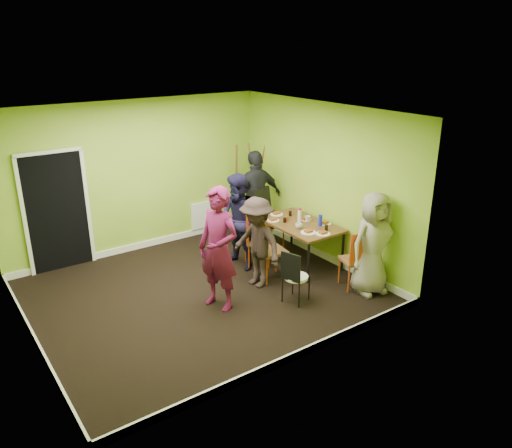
{
  "coord_description": "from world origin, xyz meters",
  "views": [
    {
      "loc": [
        -3.36,
        -6.25,
        3.78
      ],
      "look_at": [
        1.07,
        0.0,
        0.93
      ],
      "focal_mm": 35.0,
      "sensor_mm": 36.0,
      "label": 1
    }
  ],
  "objects_px": {
    "chair_left_far": "(252,236)",
    "thermos": "(299,216)",
    "person_standing": "(219,249)",
    "dining_table": "(300,226)",
    "person_back_end": "(256,198)",
    "chair_bentwood": "(294,274)",
    "person_left_far": "(239,222)",
    "orange_bottle": "(287,218)",
    "chair_back_end": "(262,206)",
    "person_front_end": "(373,244)",
    "chair_left_near": "(267,246)",
    "blue_bottle": "(320,220)",
    "easel": "(249,188)",
    "person_left_near": "(257,242)",
    "chair_front_end": "(358,257)"
  },
  "relations": [
    {
      "from": "orange_bottle",
      "to": "person_back_end",
      "type": "bearing_deg",
      "value": 88.9
    },
    {
      "from": "thermos",
      "to": "person_back_end",
      "type": "bearing_deg",
      "value": 94.92
    },
    {
      "from": "thermos",
      "to": "person_left_near",
      "type": "xyz_separation_m",
      "value": [
        -1.14,
        -0.32,
        -0.12
      ]
    },
    {
      "from": "chair_front_end",
      "to": "person_standing",
      "type": "xyz_separation_m",
      "value": [
        -2.07,
        0.79,
        0.37
      ]
    },
    {
      "from": "blue_bottle",
      "to": "person_back_end",
      "type": "bearing_deg",
      "value": 100.39
    },
    {
      "from": "orange_bottle",
      "to": "dining_table",
      "type": "bearing_deg",
      "value": -67.03
    },
    {
      "from": "chair_left_near",
      "to": "person_left_far",
      "type": "bearing_deg",
      "value": -162.21
    },
    {
      "from": "orange_bottle",
      "to": "chair_left_near",
      "type": "bearing_deg",
      "value": -150.38
    },
    {
      "from": "orange_bottle",
      "to": "person_left_near",
      "type": "height_order",
      "value": "person_left_near"
    },
    {
      "from": "chair_front_end",
      "to": "person_back_end",
      "type": "bearing_deg",
      "value": 113.33
    },
    {
      "from": "dining_table",
      "to": "chair_left_near",
      "type": "xyz_separation_m",
      "value": [
        -0.88,
        -0.21,
        -0.1
      ]
    },
    {
      "from": "chair_left_far",
      "to": "blue_bottle",
      "type": "distance_m",
      "value": 1.2
    },
    {
      "from": "person_left_far",
      "to": "orange_bottle",
      "type": "bearing_deg",
      "value": 66.39
    },
    {
      "from": "chair_left_far",
      "to": "person_left_far",
      "type": "height_order",
      "value": "person_left_far"
    },
    {
      "from": "chair_left_far",
      "to": "person_front_end",
      "type": "height_order",
      "value": "person_front_end"
    },
    {
      "from": "chair_front_end",
      "to": "chair_left_near",
      "type": "bearing_deg",
      "value": 150.74
    },
    {
      "from": "dining_table",
      "to": "person_back_end",
      "type": "bearing_deg",
      "value": 93.84
    },
    {
      "from": "chair_front_end",
      "to": "thermos",
      "type": "distance_m",
      "value": 1.38
    },
    {
      "from": "dining_table",
      "to": "easel",
      "type": "relative_size",
      "value": 0.79
    },
    {
      "from": "chair_left_near",
      "to": "thermos",
      "type": "distance_m",
      "value": 0.97
    },
    {
      "from": "chair_left_far",
      "to": "person_front_end",
      "type": "distance_m",
      "value": 2.12
    },
    {
      "from": "easel",
      "to": "person_back_end",
      "type": "bearing_deg",
      "value": -112.0
    },
    {
      "from": "orange_bottle",
      "to": "person_standing",
      "type": "height_order",
      "value": "person_standing"
    },
    {
      "from": "chair_front_end",
      "to": "easel",
      "type": "height_order",
      "value": "easel"
    },
    {
      "from": "blue_bottle",
      "to": "person_left_far",
      "type": "height_order",
      "value": "person_left_far"
    },
    {
      "from": "dining_table",
      "to": "chair_left_far",
      "type": "bearing_deg",
      "value": 153.27
    },
    {
      "from": "chair_left_far",
      "to": "chair_back_end",
      "type": "xyz_separation_m",
      "value": [
        0.69,
        0.66,
        0.24
      ]
    },
    {
      "from": "chair_left_near",
      "to": "person_back_end",
      "type": "distance_m",
      "value": 1.65
    },
    {
      "from": "easel",
      "to": "person_left_near",
      "type": "height_order",
      "value": "easel"
    },
    {
      "from": "chair_back_end",
      "to": "blue_bottle",
      "type": "bearing_deg",
      "value": 85.05
    },
    {
      "from": "chair_left_far",
      "to": "person_back_end",
      "type": "height_order",
      "value": "person_back_end"
    },
    {
      "from": "chair_back_end",
      "to": "person_left_far",
      "type": "bearing_deg",
      "value": 16.84
    },
    {
      "from": "chair_bentwood",
      "to": "person_back_end",
      "type": "xyz_separation_m",
      "value": [
        0.93,
        2.28,
        0.45
      ]
    },
    {
      "from": "orange_bottle",
      "to": "person_front_end",
      "type": "relative_size",
      "value": 0.05
    },
    {
      "from": "chair_left_far",
      "to": "person_back_end",
      "type": "distance_m",
      "value": 1.13
    },
    {
      "from": "dining_table",
      "to": "thermos",
      "type": "height_order",
      "value": "thermos"
    },
    {
      "from": "thermos",
      "to": "person_back_end",
      "type": "xyz_separation_m",
      "value": [
        -0.1,
        1.17,
        0.05
      ]
    },
    {
      "from": "chair_back_end",
      "to": "chair_front_end",
      "type": "height_order",
      "value": "chair_back_end"
    },
    {
      "from": "chair_left_far",
      "to": "orange_bottle",
      "type": "relative_size",
      "value": 12.15
    },
    {
      "from": "person_left_far",
      "to": "person_left_near",
      "type": "height_order",
      "value": "person_left_far"
    },
    {
      "from": "dining_table",
      "to": "person_standing",
      "type": "distance_m",
      "value": 2.05
    },
    {
      "from": "chair_front_end",
      "to": "chair_bentwood",
      "type": "bearing_deg",
      "value": -172.48
    },
    {
      "from": "chair_bentwood",
      "to": "person_standing",
      "type": "xyz_separation_m",
      "value": [
        -0.97,
        0.56,
        0.46
      ]
    },
    {
      "from": "chair_left_far",
      "to": "orange_bottle",
      "type": "distance_m",
      "value": 0.71
    },
    {
      "from": "person_left_near",
      "to": "person_back_end",
      "type": "height_order",
      "value": "person_back_end"
    },
    {
      "from": "dining_table",
      "to": "chair_bentwood",
      "type": "relative_size",
      "value": 1.77
    },
    {
      "from": "chair_left_far",
      "to": "thermos",
      "type": "xyz_separation_m",
      "value": [
        0.77,
        -0.34,
        0.31
      ]
    },
    {
      "from": "person_back_end",
      "to": "dining_table",
      "type": "bearing_deg",
      "value": 96.42
    },
    {
      "from": "chair_left_near",
      "to": "person_front_end",
      "type": "height_order",
      "value": "person_front_end"
    },
    {
      "from": "chair_left_far",
      "to": "person_standing",
      "type": "distance_m",
      "value": 1.56
    }
  ]
}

